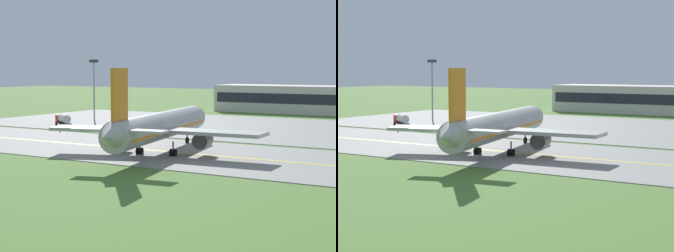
{
  "view_description": "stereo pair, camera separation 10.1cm",
  "coord_description": "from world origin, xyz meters",
  "views": [
    {
      "loc": [
        55.75,
        -77.47,
        12.72
      ],
      "look_at": [
        7.75,
        -0.0,
        4.0
      ],
      "focal_mm": 65.07,
      "sensor_mm": 36.0,
      "label": 1
    },
    {
      "loc": [
        55.84,
        -77.42,
        12.72
      ],
      "look_at": [
        7.75,
        -0.0,
        4.0
      ],
      "focal_mm": 65.07,
      "sensor_mm": 36.0,
      "label": 2
    }
  ],
  "objects": [
    {
      "name": "taxiway_centreline",
      "position": [
        0.0,
        0.0,
        0.11
      ],
      "size": [
        220.0,
        0.6,
        0.01
      ],
      "primitive_type": "cube",
      "color": "yellow",
      "rests_on": "taxiway_strip"
    },
    {
      "name": "terminal_building",
      "position": [
        0.66,
        88.65,
        3.87
      ],
      "size": [
        55.35,
        13.79,
        8.92
      ],
      "color": "beige",
      "rests_on": "ground"
    },
    {
      "name": "airplane_lead",
      "position": [
        7.86,
        -2.48,
        4.13
      ],
      "size": [
        32.13,
        39.34,
        12.7
      ],
      "color": "#ADADA8",
      "rests_on": "ground"
    },
    {
      "name": "apron_light_mast",
      "position": [
        -36.4,
        37.47,
        9.33
      ],
      "size": [
        2.4,
        0.5,
        14.7
      ],
      "color": "gray",
      "rests_on": "ground"
    },
    {
      "name": "apron_pad",
      "position": [
        10.0,
        42.0,
        0.05
      ],
      "size": [
        140.0,
        52.0,
        0.1
      ],
      "primitive_type": "cube",
      "color": "gray",
      "rests_on": "ground"
    },
    {
      "name": "traffic_cone_near_edge",
      "position": [
        -24.86,
        12.26,
        0.3
      ],
      "size": [
        0.44,
        0.44,
        0.6
      ],
      "primitive_type": "cone",
      "color": "orange",
      "rests_on": "ground"
    },
    {
      "name": "taxiway_strip",
      "position": [
        0.0,
        0.0,
        0.05
      ],
      "size": [
        240.0,
        28.0,
        0.1
      ],
      "primitive_type": "cube",
      "color": "gray",
      "rests_on": "ground"
    },
    {
      "name": "service_truck_baggage",
      "position": [
        -33.29,
        22.81,
        1.53
      ],
      "size": [
        6.14,
        5.0,
        2.65
      ],
      "color": "red",
      "rests_on": "ground"
    },
    {
      "name": "ground_plane",
      "position": [
        0.0,
        0.0,
        0.0
      ],
      "size": [
        500.0,
        500.0,
        0.0
      ],
      "primitive_type": "plane",
      "color": "#517A33"
    }
  ]
}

